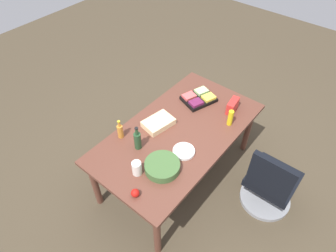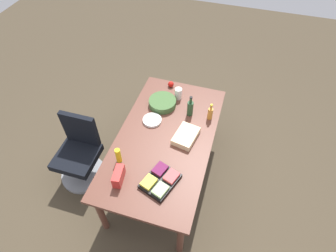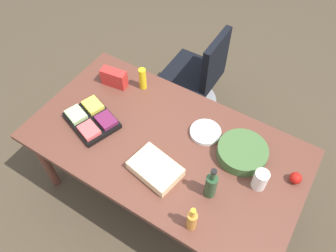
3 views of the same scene
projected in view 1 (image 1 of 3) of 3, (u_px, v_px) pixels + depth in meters
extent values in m
plane|color=#473C2B|center=(177.00, 172.00, 3.66)|extent=(10.00, 10.00, 0.00)
cube|color=brown|center=(179.00, 132.00, 3.14)|extent=(1.92, 1.05, 0.04)
cylinder|color=brown|center=(192.00, 101.00, 4.07)|extent=(0.07, 0.07, 0.70)
cylinder|color=brown|center=(95.00, 184.00, 3.12)|extent=(0.07, 0.07, 0.70)
cylinder|color=brown|center=(248.00, 130.00, 3.69)|extent=(0.07, 0.07, 0.70)
cylinder|color=brown|center=(157.00, 234.00, 2.74)|extent=(0.07, 0.07, 0.70)
cylinder|color=gray|center=(265.00, 198.00, 3.37)|extent=(0.56, 0.56, 0.05)
cylinder|color=gray|center=(269.00, 188.00, 3.23)|extent=(0.06, 0.06, 0.36)
cube|color=black|center=(273.00, 179.00, 3.10)|extent=(0.49, 0.49, 0.09)
cube|color=black|center=(270.00, 178.00, 2.79)|extent=(0.06, 0.43, 0.46)
cylinder|color=#244627|center=(138.00, 141.00, 2.90)|extent=(0.09, 0.09, 0.19)
cylinder|color=#244627|center=(137.00, 132.00, 2.80)|extent=(0.04, 0.04, 0.07)
cylinder|color=black|center=(136.00, 128.00, 2.77)|extent=(0.05, 0.05, 0.01)
cylinder|color=orange|center=(120.00, 131.00, 3.02)|extent=(0.07, 0.07, 0.15)
cylinder|color=orange|center=(119.00, 124.00, 2.94)|extent=(0.03, 0.03, 0.06)
cylinder|color=gold|center=(119.00, 122.00, 2.92)|extent=(0.03, 0.03, 0.01)
cylinder|color=white|center=(184.00, 151.00, 2.91)|extent=(0.27, 0.27, 0.03)
cube|color=beige|center=(158.00, 123.00, 3.16)|extent=(0.35, 0.27, 0.07)
cylinder|color=white|center=(137.00, 168.00, 2.69)|extent=(0.11, 0.11, 0.15)
cube|color=black|center=(199.00, 99.00, 3.47)|extent=(0.43, 0.38, 0.04)
cube|color=#B2DE8D|center=(202.00, 91.00, 3.52)|extent=(0.17, 0.15, 0.03)
cube|color=#E65655|center=(189.00, 96.00, 3.45)|extent=(0.17, 0.15, 0.03)
cube|color=yellow|center=(209.00, 97.00, 3.43)|extent=(0.17, 0.15, 0.03)
cube|color=#691F47|center=(196.00, 103.00, 3.36)|extent=(0.17, 0.15, 0.03)
sphere|color=red|center=(135.00, 193.00, 2.55)|extent=(0.10, 0.10, 0.08)
cylinder|color=yellow|center=(230.00, 118.00, 3.13)|extent=(0.06, 0.06, 0.19)
cube|color=red|center=(233.00, 106.00, 3.31)|extent=(0.21, 0.11, 0.14)
cylinder|color=#406433|center=(162.00, 166.00, 2.75)|extent=(0.40, 0.40, 0.08)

